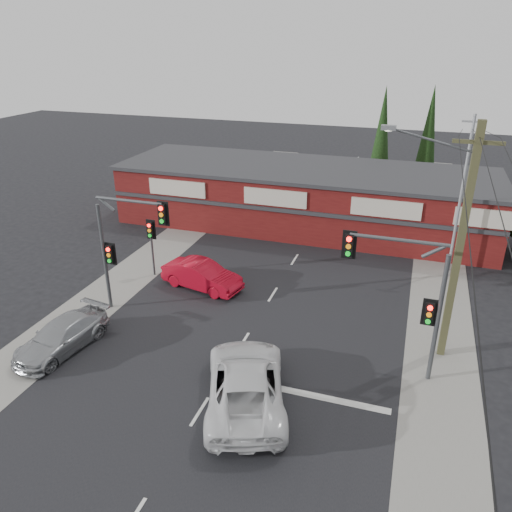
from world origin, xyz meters
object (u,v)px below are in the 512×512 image
(shop_building, at_px, (304,196))
(utility_pole, at_px, (457,239))
(red_sedan, at_px, (202,275))
(silver_suv, at_px, (62,336))
(white_suv, at_px, (246,383))

(shop_building, relative_size, utility_pole, 2.73)
(red_sedan, distance_m, utility_pole, 13.36)
(silver_suv, bearing_deg, red_sedan, 73.21)
(red_sedan, xyz_separation_m, shop_building, (2.92, 11.56, 1.39))
(silver_suv, relative_size, utility_pole, 0.46)
(red_sedan, bearing_deg, utility_pole, -88.95)
(silver_suv, relative_size, shop_building, 0.17)
(silver_suv, relative_size, red_sedan, 1.02)
(silver_suv, bearing_deg, white_suv, 3.86)
(white_suv, height_order, shop_building, shop_building)
(utility_pole, bearing_deg, white_suv, -141.03)
(white_suv, distance_m, red_sedan, 9.66)
(white_suv, relative_size, shop_building, 0.22)
(silver_suv, distance_m, utility_pole, 17.14)
(silver_suv, distance_m, shop_building, 19.99)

